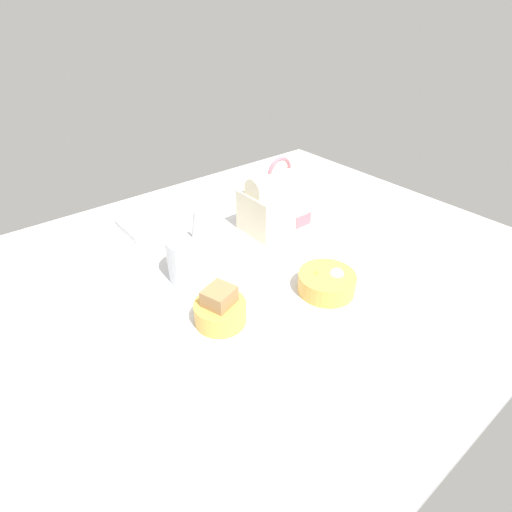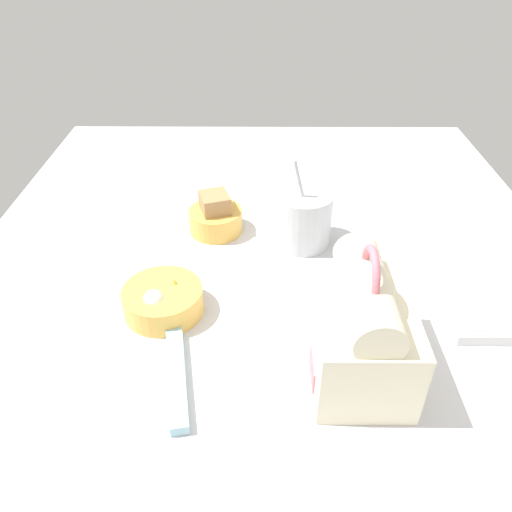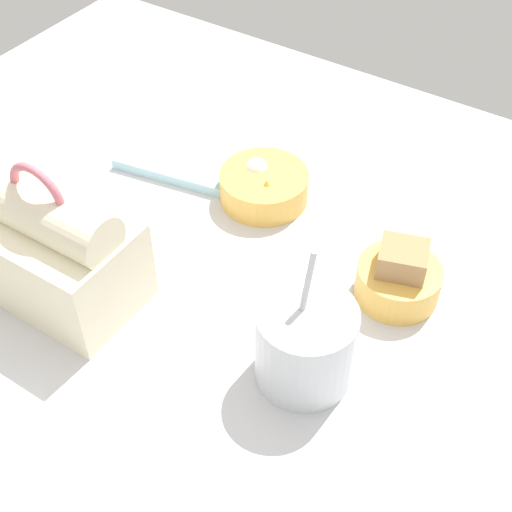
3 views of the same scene
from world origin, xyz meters
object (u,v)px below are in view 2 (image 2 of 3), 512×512
object	(u,v)px
keyboard	(468,273)
bento_bowl_snacks	(163,299)
chopstick_case	(177,375)
bento_bowl_sandwich	(216,217)
lunch_bag	(361,327)
soup_cup	(302,217)

from	to	relation	value
keyboard	bento_bowl_snacks	xyz separation A→B (cm)	(8.84, -51.09, 1.32)
bento_bowl_snacks	chopstick_case	world-z (taller)	bento_bowl_snacks
bento_bowl_sandwich	keyboard	bearing A→B (deg)	71.60
keyboard	lunch_bag	distance (cm)	30.87
lunch_bag	chopstick_case	bearing A→B (deg)	-84.10
bento_bowl_snacks	bento_bowl_sandwich	bearing A→B (deg)	164.63
lunch_bag	bento_bowl_sandwich	size ratio (longest dim) A/B	1.92
keyboard	lunch_bag	size ratio (longest dim) A/B	1.59
lunch_bag	soup_cup	xyz separation A→B (cm)	(-31.23, -5.56, -2.01)
bento_bowl_snacks	chopstick_case	xyz separation A→B (cm)	(13.84, 3.82, -1.54)
bento_bowl_sandwich	bento_bowl_snacks	bearing A→B (deg)	-15.37
lunch_bag	soup_cup	bearing A→B (deg)	-169.90
lunch_bag	chopstick_case	world-z (taller)	lunch_bag
bento_bowl_sandwich	bento_bowl_snacks	size ratio (longest dim) A/B	0.83
keyboard	bento_bowl_snacks	distance (cm)	51.86
soup_cup	bento_bowl_snacks	world-z (taller)	soup_cup
soup_cup	lunch_bag	bearing A→B (deg)	10.10
lunch_bag	keyboard	bearing A→B (deg)	131.77
bento_bowl_snacks	chopstick_case	size ratio (longest dim) A/B	0.68
soup_cup	bento_bowl_sandwich	size ratio (longest dim) A/B	1.66
soup_cup	bento_bowl_sandwich	distance (cm)	17.08
keyboard	chopstick_case	bearing A→B (deg)	-64.37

